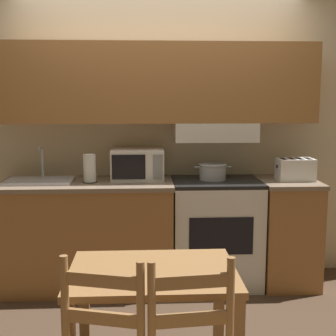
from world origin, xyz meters
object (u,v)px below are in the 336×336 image
Objects in this scene: sink_basin at (40,180)px; toaster at (295,169)px; cooking_pot at (213,171)px; stove_range at (216,232)px; dining_table at (153,295)px; paper_towel_roll at (90,169)px; microwave at (138,164)px.

toaster is at bearing -0.62° from sink_basin.
stove_range is at bearing -50.60° from cooking_pot.
dining_table is (-0.55, -1.65, -0.38)m from cooking_pot.
paper_towel_roll is at bearing 107.35° from dining_table.
toaster is 0.58× the size of sink_basin.
sink_basin is at bearing 176.00° from paper_towel_roll.
cooking_pot is at bearing 129.40° from stove_range.
dining_table is (0.91, -1.60, -0.32)m from sink_basin.
cooking_pot is 0.71× the size of microwave.
sink_basin reaches higher than toaster.
microwave is at bearing 19.21° from paper_towel_roll.
paper_towel_roll reaches higher than cooking_pot.
dining_table is (0.49, -1.57, -0.42)m from paper_towel_roll.
microwave is 1.35m from toaster.
microwave is (-0.64, 0.06, 0.06)m from cooking_pot.
stove_range is 0.90m from microwave.
stove_range is 1.72m from dining_table.
microwave is 0.83m from sink_basin.
dining_table is (-1.24, -1.57, -0.40)m from toaster.
cooking_pot is (-0.03, 0.04, 0.53)m from stove_range.
microwave is 1.76m from dining_table.
paper_towel_roll is (-1.04, -0.08, 0.04)m from cooking_pot.
cooking_pot is at bearing 1.90° from sink_basin.
paper_towel_roll reaches higher than stove_range.
stove_range is 3.90× the size of paper_towel_roll.
toaster reaches higher than cooking_pot.
microwave reaches higher than paper_towel_roll.
sink_basin reaches higher than microwave.
microwave is at bearing 174.67° from cooking_pot.
cooking_pot is 0.70m from toaster.
toaster is at bearing 0.19° from paper_towel_roll.
cooking_pot is 1.78m from dining_table.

